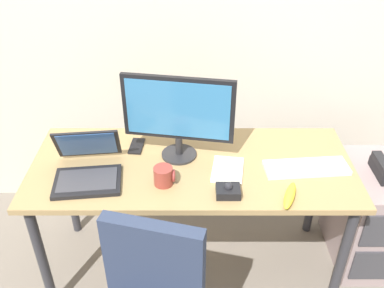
{
  "coord_description": "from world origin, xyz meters",
  "views": [
    {
      "loc": [
        0.0,
        -1.71,
        2.0
      ],
      "look_at": [
        0.0,
        0.0,
        0.86
      ],
      "focal_mm": 39.73,
      "sensor_mm": 36.0,
      "label": 1
    }
  ],
  "objects_px": {
    "file_cabinet": "(375,215)",
    "monitor_main": "(178,113)",
    "cell_phone": "(137,146)",
    "banana": "(290,196)",
    "paper_notepad": "(228,170)",
    "keyboard": "(306,167)",
    "coffee_mug": "(164,176)",
    "trackball_mouse": "(228,191)",
    "laptop": "(88,167)"
  },
  "relations": [
    {
      "from": "monitor_main",
      "to": "banana",
      "type": "xyz_separation_m",
      "value": [
        0.5,
        -0.34,
        -0.23
      ]
    },
    {
      "from": "monitor_main",
      "to": "banana",
      "type": "bearing_deg",
      "value": -33.7
    },
    {
      "from": "file_cabinet",
      "to": "monitor_main",
      "type": "height_order",
      "value": "monitor_main"
    },
    {
      "from": "trackball_mouse",
      "to": "coffee_mug",
      "type": "bearing_deg",
      "value": 164.9
    },
    {
      "from": "laptop",
      "to": "coffee_mug",
      "type": "relative_size",
      "value": 3.58
    },
    {
      "from": "monitor_main",
      "to": "trackball_mouse",
      "type": "bearing_deg",
      "value": -53.14
    },
    {
      "from": "file_cabinet",
      "to": "keyboard",
      "type": "relative_size",
      "value": 1.46
    },
    {
      "from": "file_cabinet",
      "to": "paper_notepad",
      "type": "distance_m",
      "value": 0.99
    },
    {
      "from": "monitor_main",
      "to": "trackball_mouse",
      "type": "xyz_separation_m",
      "value": [
        0.23,
        -0.31,
        -0.23
      ]
    },
    {
      "from": "trackball_mouse",
      "to": "banana",
      "type": "bearing_deg",
      "value": -6.07
    },
    {
      "from": "banana",
      "to": "paper_notepad",
      "type": "bearing_deg",
      "value": 141.87
    },
    {
      "from": "paper_notepad",
      "to": "cell_phone",
      "type": "distance_m",
      "value": 0.51
    },
    {
      "from": "banana",
      "to": "laptop",
      "type": "bearing_deg",
      "value": 169.82
    },
    {
      "from": "trackball_mouse",
      "to": "paper_notepad",
      "type": "xyz_separation_m",
      "value": [
        0.01,
        0.18,
        -0.02
      ]
    },
    {
      "from": "monitor_main",
      "to": "trackball_mouse",
      "type": "height_order",
      "value": "monitor_main"
    },
    {
      "from": "paper_notepad",
      "to": "cell_phone",
      "type": "height_order",
      "value": "paper_notepad"
    },
    {
      "from": "monitor_main",
      "to": "coffee_mug",
      "type": "distance_m",
      "value": 0.31
    },
    {
      "from": "trackball_mouse",
      "to": "paper_notepad",
      "type": "relative_size",
      "value": 0.53
    },
    {
      "from": "file_cabinet",
      "to": "keyboard",
      "type": "height_order",
      "value": "keyboard"
    },
    {
      "from": "monitor_main",
      "to": "paper_notepad",
      "type": "relative_size",
      "value": 2.61
    },
    {
      "from": "coffee_mug",
      "to": "paper_notepad",
      "type": "height_order",
      "value": "coffee_mug"
    },
    {
      "from": "keyboard",
      "to": "cell_phone",
      "type": "distance_m",
      "value": 0.88
    },
    {
      "from": "paper_notepad",
      "to": "keyboard",
      "type": "bearing_deg",
      "value": 1.57
    },
    {
      "from": "file_cabinet",
      "to": "coffee_mug",
      "type": "relative_size",
      "value": 6.13
    },
    {
      "from": "file_cabinet",
      "to": "coffee_mug",
      "type": "bearing_deg",
      "value": -168.54
    },
    {
      "from": "trackball_mouse",
      "to": "cell_phone",
      "type": "height_order",
      "value": "trackball_mouse"
    },
    {
      "from": "keyboard",
      "to": "coffee_mug",
      "type": "relative_size",
      "value": 4.19
    },
    {
      "from": "paper_notepad",
      "to": "laptop",
      "type": "bearing_deg",
      "value": -176.69
    },
    {
      "from": "file_cabinet",
      "to": "coffee_mug",
      "type": "distance_m",
      "value": 1.3
    },
    {
      "from": "file_cabinet",
      "to": "cell_phone",
      "type": "xyz_separation_m",
      "value": [
        -1.34,
        0.07,
        0.43
      ]
    },
    {
      "from": "file_cabinet",
      "to": "monitor_main",
      "type": "relative_size",
      "value": 1.13
    },
    {
      "from": "file_cabinet",
      "to": "banana",
      "type": "bearing_deg",
      "value": -150.41
    },
    {
      "from": "monitor_main",
      "to": "paper_notepad",
      "type": "bearing_deg",
      "value": -28.28
    },
    {
      "from": "coffee_mug",
      "to": "paper_notepad",
      "type": "relative_size",
      "value": 0.48
    },
    {
      "from": "coffee_mug",
      "to": "laptop",
      "type": "bearing_deg",
      "value": 170.8
    },
    {
      "from": "keyboard",
      "to": "trackball_mouse",
      "type": "distance_m",
      "value": 0.44
    },
    {
      "from": "trackball_mouse",
      "to": "paper_notepad",
      "type": "height_order",
      "value": "trackball_mouse"
    },
    {
      "from": "paper_notepad",
      "to": "cell_phone",
      "type": "relative_size",
      "value": 1.46
    },
    {
      "from": "cell_phone",
      "to": "banana",
      "type": "distance_m",
      "value": 0.84
    },
    {
      "from": "keyboard",
      "to": "trackball_mouse",
      "type": "relative_size",
      "value": 3.82
    },
    {
      "from": "file_cabinet",
      "to": "coffee_mug",
      "type": "height_order",
      "value": "coffee_mug"
    },
    {
      "from": "monitor_main",
      "to": "banana",
      "type": "height_order",
      "value": "monitor_main"
    },
    {
      "from": "laptop",
      "to": "coffee_mug",
      "type": "height_order",
      "value": "laptop"
    },
    {
      "from": "laptop",
      "to": "coffee_mug",
      "type": "distance_m",
      "value": 0.37
    },
    {
      "from": "monitor_main",
      "to": "cell_phone",
      "type": "bearing_deg",
      "value": 160.79
    },
    {
      "from": "trackball_mouse",
      "to": "banana",
      "type": "distance_m",
      "value": 0.28
    },
    {
      "from": "keyboard",
      "to": "coffee_mug",
      "type": "distance_m",
      "value": 0.7
    },
    {
      "from": "banana",
      "to": "cell_phone",
      "type": "bearing_deg",
      "value": 150.39
    },
    {
      "from": "coffee_mug",
      "to": "banana",
      "type": "relative_size",
      "value": 0.53
    },
    {
      "from": "file_cabinet",
      "to": "laptop",
      "type": "distance_m",
      "value": 1.63
    }
  ]
}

